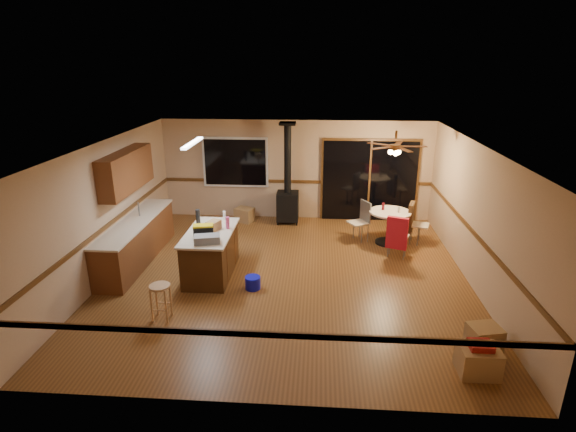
# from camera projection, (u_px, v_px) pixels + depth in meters

# --- Properties ---
(floor) EXTENTS (7.00, 7.00, 0.00)m
(floor) POSITION_uv_depth(u_px,v_px,m) (287.00, 276.00, 8.87)
(floor) COLOR brown
(floor) RESTS_ON ground
(ceiling) EXTENTS (7.00, 7.00, 0.00)m
(ceiling) POSITION_uv_depth(u_px,v_px,m) (287.00, 145.00, 8.01)
(ceiling) COLOR silver
(ceiling) RESTS_ON ground
(wall_back) EXTENTS (7.00, 0.00, 7.00)m
(wall_back) POSITION_uv_depth(u_px,v_px,m) (296.00, 170.00, 11.74)
(wall_back) COLOR tan
(wall_back) RESTS_ON ground
(wall_front) EXTENTS (7.00, 0.00, 7.00)m
(wall_front) POSITION_uv_depth(u_px,v_px,m) (265.00, 313.00, 5.15)
(wall_front) COLOR tan
(wall_front) RESTS_ON ground
(wall_left) EXTENTS (0.00, 7.00, 7.00)m
(wall_left) POSITION_uv_depth(u_px,v_px,m) (107.00, 210.00, 8.67)
(wall_left) COLOR tan
(wall_left) RESTS_ON ground
(wall_right) EXTENTS (0.00, 7.00, 7.00)m
(wall_right) POSITION_uv_depth(u_px,v_px,m) (477.00, 218.00, 8.21)
(wall_right) COLOR tan
(wall_right) RESTS_ON ground
(chair_rail) EXTENTS (7.00, 7.00, 0.08)m
(chair_rail) POSITION_uv_depth(u_px,v_px,m) (287.00, 229.00, 8.54)
(chair_rail) COLOR #4E2F13
(chair_rail) RESTS_ON ground
(window) EXTENTS (1.72, 0.10, 1.32)m
(window) POSITION_uv_depth(u_px,v_px,m) (235.00, 162.00, 11.73)
(window) COLOR black
(window) RESTS_ON ground
(sliding_door) EXTENTS (2.52, 0.10, 2.10)m
(sliding_door) POSITION_uv_depth(u_px,v_px,m) (369.00, 181.00, 11.65)
(sliding_door) COLOR black
(sliding_door) RESTS_ON ground
(lower_cabinets) EXTENTS (0.60, 3.00, 0.86)m
(lower_cabinets) POSITION_uv_depth(u_px,v_px,m) (137.00, 242.00, 9.41)
(lower_cabinets) COLOR brown
(lower_cabinets) RESTS_ON ground
(countertop) EXTENTS (0.64, 3.04, 0.04)m
(countertop) POSITION_uv_depth(u_px,v_px,m) (134.00, 222.00, 9.26)
(countertop) COLOR beige
(countertop) RESTS_ON lower_cabinets
(upper_cabinets) EXTENTS (0.35, 2.00, 0.80)m
(upper_cabinets) POSITION_uv_depth(u_px,v_px,m) (126.00, 171.00, 9.12)
(upper_cabinets) COLOR brown
(upper_cabinets) RESTS_ON ground
(kitchen_island) EXTENTS (0.88, 1.68, 0.90)m
(kitchen_island) POSITION_uv_depth(u_px,v_px,m) (211.00, 253.00, 8.82)
(kitchen_island) COLOR #3E230F
(kitchen_island) RESTS_ON ground
(wood_stove) EXTENTS (0.55, 0.50, 2.52)m
(wood_stove) POSITION_uv_depth(u_px,v_px,m) (288.00, 196.00, 11.52)
(wood_stove) COLOR black
(wood_stove) RESTS_ON ground
(ceiling_fan) EXTENTS (0.24, 0.24, 0.55)m
(ceiling_fan) POSITION_uv_depth(u_px,v_px,m) (395.00, 149.00, 9.72)
(ceiling_fan) COLOR brown
(ceiling_fan) RESTS_ON ceiling
(fluorescent_strip) EXTENTS (0.10, 1.20, 0.04)m
(fluorescent_strip) POSITION_uv_depth(u_px,v_px,m) (193.00, 143.00, 8.43)
(fluorescent_strip) COLOR white
(fluorescent_strip) RESTS_ON ceiling
(toolbox_grey) EXTENTS (0.51, 0.36, 0.14)m
(toolbox_grey) POSITION_uv_depth(u_px,v_px,m) (207.00, 239.00, 8.12)
(toolbox_grey) COLOR slate
(toolbox_grey) RESTS_ON kitchen_island
(toolbox_black) EXTENTS (0.40, 0.26, 0.20)m
(toolbox_black) POSITION_uv_depth(u_px,v_px,m) (203.00, 231.00, 8.40)
(toolbox_black) COLOR black
(toolbox_black) RESTS_ON kitchen_island
(toolbox_yellow_lid) EXTENTS (0.40, 0.27, 0.03)m
(toolbox_yellow_lid) POSITION_uv_depth(u_px,v_px,m) (203.00, 226.00, 8.36)
(toolbox_yellow_lid) COLOR gold
(toolbox_yellow_lid) RESTS_ON toolbox_black
(box_on_island) EXTENTS (0.29, 0.33, 0.18)m
(box_on_island) POSITION_uv_depth(u_px,v_px,m) (214.00, 225.00, 8.74)
(box_on_island) COLOR olive
(box_on_island) RESTS_ON kitchen_island
(bottle_dark) EXTENTS (0.10, 0.10, 0.31)m
(bottle_dark) POSITION_uv_depth(u_px,v_px,m) (198.00, 217.00, 9.01)
(bottle_dark) COLOR black
(bottle_dark) RESTS_ON kitchen_island
(bottle_pink) EXTENTS (0.09, 0.09, 0.24)m
(bottle_pink) POSITION_uv_depth(u_px,v_px,m) (228.00, 223.00, 8.79)
(bottle_pink) COLOR #D84C8C
(bottle_pink) RESTS_ON kitchen_island
(bottle_white) EXTENTS (0.06, 0.06, 0.18)m
(bottle_white) POSITION_uv_depth(u_px,v_px,m) (224.00, 215.00, 9.31)
(bottle_white) COLOR white
(bottle_white) RESTS_ON kitchen_island
(bar_stool) EXTENTS (0.40, 0.40, 0.61)m
(bar_stool) POSITION_uv_depth(u_px,v_px,m) (161.00, 302.00, 7.32)
(bar_stool) COLOR tan
(bar_stool) RESTS_ON floor
(blue_bucket) EXTENTS (0.38, 0.38, 0.24)m
(blue_bucket) POSITION_uv_depth(u_px,v_px,m) (253.00, 283.00, 8.35)
(blue_bucket) COLOR #0D10C3
(blue_bucket) RESTS_ON floor
(dining_table) EXTENTS (0.94, 0.94, 0.78)m
(dining_table) POSITION_uv_depth(u_px,v_px,m) (389.00, 222.00, 10.28)
(dining_table) COLOR black
(dining_table) RESTS_ON ground
(glass_red) EXTENTS (0.07, 0.07, 0.17)m
(glass_red) POSITION_uv_depth(u_px,v_px,m) (383.00, 206.00, 10.27)
(glass_red) COLOR #590C14
(glass_red) RESTS_ON dining_table
(glass_cream) EXTENTS (0.07, 0.07, 0.13)m
(glass_cream) POSITION_uv_depth(u_px,v_px,m) (399.00, 210.00, 10.12)
(glass_cream) COLOR beige
(glass_cream) RESTS_ON dining_table
(chair_left) EXTENTS (0.55, 0.55, 0.51)m
(chair_left) POSITION_uv_depth(u_px,v_px,m) (362.00, 216.00, 10.44)
(chair_left) COLOR #C3B191
(chair_left) RESTS_ON ground
(chair_near) EXTENTS (0.56, 0.58, 0.70)m
(chair_near) POSITION_uv_depth(u_px,v_px,m) (397.00, 233.00, 9.43)
(chair_near) COLOR #C3B191
(chair_near) RESTS_ON ground
(chair_right) EXTENTS (0.56, 0.54, 0.70)m
(chair_right) POSITION_uv_depth(u_px,v_px,m) (412.00, 218.00, 10.32)
(chair_right) COLOR #C3B191
(chair_right) RESTS_ON ground
(box_under_window) EXTENTS (0.56, 0.51, 0.36)m
(box_under_window) POSITION_uv_depth(u_px,v_px,m) (245.00, 215.00, 11.80)
(box_under_window) COLOR olive
(box_under_window) RESTS_ON floor
(box_corner_a) EXTENTS (0.53, 0.45, 0.40)m
(box_corner_a) POSITION_uv_depth(u_px,v_px,m) (478.00, 360.00, 6.07)
(box_corner_a) COLOR olive
(box_corner_a) RESTS_ON floor
(box_corner_b) EXTENTS (0.52, 0.47, 0.36)m
(box_corner_b) POSITION_uv_depth(u_px,v_px,m) (484.00, 337.00, 6.60)
(box_corner_b) COLOR olive
(box_corner_b) RESTS_ON floor
(box_small_red) EXTENTS (0.31, 0.26, 0.08)m
(box_small_red) POSITION_uv_depth(u_px,v_px,m) (481.00, 345.00, 5.99)
(box_small_red) COLOR maroon
(box_small_red) RESTS_ON box_corner_a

